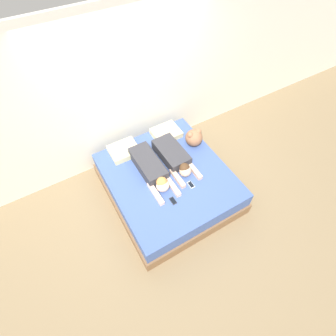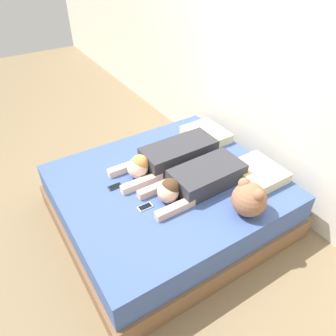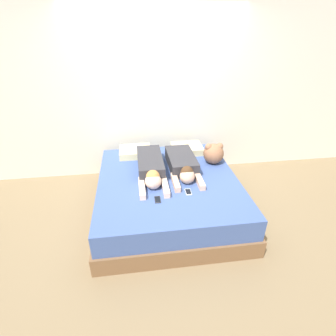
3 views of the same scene
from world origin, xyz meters
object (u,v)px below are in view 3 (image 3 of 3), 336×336
Objects in this scene: pillow_head_right at (187,149)px; person_left at (151,167)px; plush_toy at (214,153)px; cell_phone_left at (158,200)px; pillow_head_left at (135,152)px; bed at (168,194)px; person_right at (183,164)px; cell_phone_right at (188,192)px.

person_left is at bearing -134.96° from pillow_head_right.
cell_phone_left is at bearing -138.04° from plush_toy.
person_left is at bearing -72.52° from pillow_head_left.
bed is at bearing 68.13° from cell_phone_left.
cell_phone_left is at bearing -87.52° from person_left.
plush_toy is (0.47, 0.16, 0.06)m from person_right.
pillow_head_left is 1.25m from cell_phone_right.
bed is 6.65× the size of plush_toy.
person_right is 0.75m from cell_phone_left.
bed is 0.48m from cell_phone_right.
pillow_head_left is at bearing 180.00° from pillow_head_right.
pillow_head_left is 0.48× the size of person_right.
pillow_head_left is 1.22m from cell_phone_left.
person_left is at bearing -167.87° from plush_toy.
cell_phone_left is at bearing -115.82° from pillow_head_right.
person_right is at bearing 86.98° from cell_phone_right.
cell_phone_left is (-0.40, -0.63, -0.09)m from person_right.
bed is 4.34× the size of pillow_head_right.
person_right is 0.50m from plush_toy.
person_left is (-0.61, -0.61, 0.05)m from pillow_head_right.
plush_toy is at bearing 53.89° from cell_phone_right.
bed is 2.08× the size of person_right.
cell_phone_right is (0.38, 0.10, 0.00)m from cell_phone_left.
person_left reaches higher than person_right.
bed is 0.55m from cell_phone_left.
bed is 0.90m from pillow_head_left.
pillow_head_left is 0.85m from person_right.
person_left is 3.56× the size of plush_toy.
pillow_head_right is 0.48× the size of person_right.
cell_phone_right is (0.40, -0.49, -0.09)m from person_left.
pillow_head_right is at bearing 125.39° from plush_toy.
plush_toy is (1.09, -0.41, 0.10)m from pillow_head_left.
person_left reaches higher than bed.
cell_phone_right is at bearing -126.11° from plush_toy.
pillow_head_left is 0.64m from person_left.
person_right is (0.22, 0.17, 0.34)m from bed.
cell_phone_left is at bearing -111.87° from bed.
cell_phone_left reaches higher than bed.
pillow_head_right reaches higher than cell_phone_right.
plush_toy reaches higher than person_left.
person_right is (-0.18, -0.57, 0.04)m from pillow_head_right.
bed is at bearing -61.90° from pillow_head_left.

